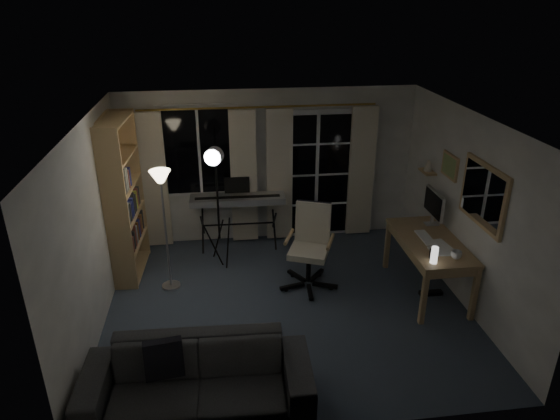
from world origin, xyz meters
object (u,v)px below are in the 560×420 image
at_px(bookshelf, 120,203).
at_px(monitor, 434,205).
at_px(studio_light, 215,171).
at_px(sofa, 196,370).
at_px(keyboard_piano, 238,200).
at_px(office_chair, 311,238).
at_px(desk, 430,247).
at_px(mug, 456,254).
at_px(torchiere_lamp, 162,195).

xyz_separation_m(bookshelf, monitor, (4.21, -0.60, 0.00)).
xyz_separation_m(studio_light, sofa, (-0.26, -2.70, -1.04)).
bearing_deg(keyboard_piano, bookshelf, -159.94).
bearing_deg(office_chair, keyboard_piano, 150.47).
relative_size(desk, sofa, 0.66).
distance_m(keyboard_piano, mug, 3.26).
bearing_deg(desk, bookshelf, 165.59).
height_order(office_chair, desk, office_chair).
bearing_deg(desk, sofa, -150.73).
relative_size(keyboard_piano, office_chair, 1.26).
xyz_separation_m(torchiere_lamp, studio_light, (0.67, 0.51, 0.12)).
distance_m(studio_light, office_chair, 1.59).
bearing_deg(mug, bookshelf, 159.32).
xyz_separation_m(bookshelf, torchiere_lamp, (0.63, -0.50, 0.29)).
bearing_deg(bookshelf, office_chair, -10.50).
bearing_deg(torchiere_lamp, bookshelf, 141.63).
relative_size(bookshelf, torchiere_lamp, 1.33).
xyz_separation_m(keyboard_piano, studio_light, (-0.31, -0.54, 0.68)).
distance_m(studio_light, sofa, 2.91).
height_order(keyboard_piano, mug, keyboard_piano).
bearing_deg(office_chair, bookshelf, -171.37).
xyz_separation_m(bookshelf, desk, (4.01, -1.05, -0.38)).
distance_m(torchiere_lamp, mug, 3.67).
distance_m(office_chair, mug, 1.85).
xyz_separation_m(desk, mug, (0.10, -0.50, 0.16)).
distance_m(mug, sofa, 3.30).
height_order(office_chair, monitor, monitor).
xyz_separation_m(bookshelf, studio_light, (1.30, 0.01, 0.41)).
height_order(office_chair, mug, office_chair).
height_order(torchiere_lamp, mug, torchiere_lamp).
relative_size(desk, mug, 11.41).
distance_m(torchiere_lamp, studio_light, 0.85).
height_order(torchiere_lamp, keyboard_piano, torchiere_lamp).
relative_size(bookshelf, desk, 1.55).
xyz_separation_m(studio_light, office_chair, (1.23, -0.61, -0.80)).
bearing_deg(bookshelf, mug, -17.69).
bearing_deg(mug, torchiere_lamp, 163.16).
height_order(bookshelf, mug, bookshelf).
bearing_deg(torchiere_lamp, office_chair, -3.29).
bearing_deg(sofa, mug, 22.71).
relative_size(bookshelf, monitor, 4.03).
relative_size(desk, monitor, 2.60).
bearing_deg(desk, keyboard_piano, 146.49).
height_order(bookshelf, office_chair, bookshelf).
bearing_deg(studio_light, office_chair, -8.60).
height_order(monitor, sofa, monitor).
xyz_separation_m(desk, sofa, (-2.97, -1.64, -0.25)).
relative_size(keyboard_piano, desk, 1.00).
xyz_separation_m(torchiere_lamp, keyboard_piano, (0.99, 1.05, -0.56)).
bearing_deg(mug, studio_light, 150.97).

